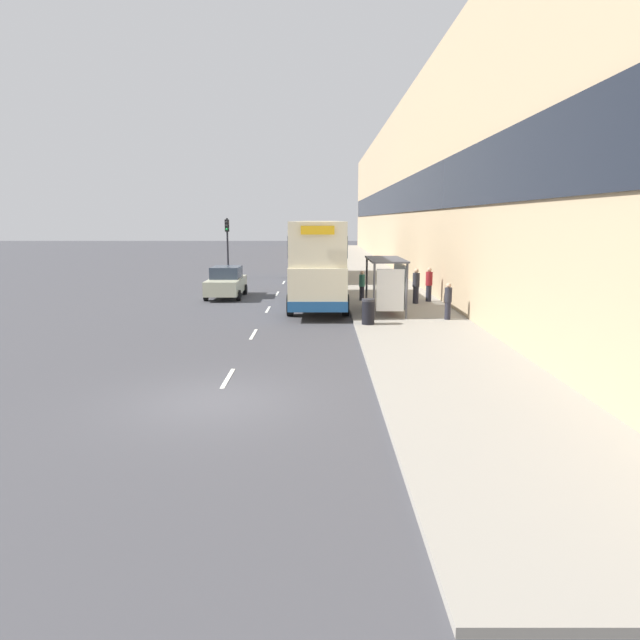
% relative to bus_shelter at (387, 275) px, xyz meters
% --- Properties ---
extents(ground_plane, '(220.00, 220.00, 0.00)m').
position_rel_bus_shelter_xyz_m(ground_plane, '(-5.77, -12.61, -1.88)').
color(ground_plane, '#424247').
extents(pavement, '(5.00, 93.00, 0.14)m').
position_rel_bus_shelter_xyz_m(pavement, '(0.73, 25.89, -1.81)').
color(pavement, gray).
rests_on(pavement, ground_plane).
extents(terrace_facade, '(3.10, 93.00, 13.75)m').
position_rel_bus_shelter_xyz_m(terrace_facade, '(4.72, 25.89, 4.99)').
color(terrace_facade, tan).
rests_on(terrace_facade, ground_plane).
extents(lane_mark_0, '(0.12, 2.00, 0.01)m').
position_rel_bus_shelter_xyz_m(lane_mark_0, '(-5.77, -10.56, -1.87)').
color(lane_mark_0, silver).
rests_on(lane_mark_0, ground_plane).
extents(lane_mark_1, '(0.12, 2.00, 0.01)m').
position_rel_bus_shelter_xyz_m(lane_mark_1, '(-5.77, -4.34, -1.87)').
color(lane_mark_1, silver).
rests_on(lane_mark_1, ground_plane).
extents(lane_mark_2, '(0.12, 2.00, 0.01)m').
position_rel_bus_shelter_xyz_m(lane_mark_2, '(-5.77, 1.87, -1.87)').
color(lane_mark_2, silver).
rests_on(lane_mark_2, ground_plane).
extents(lane_mark_3, '(0.12, 2.00, 0.01)m').
position_rel_bus_shelter_xyz_m(lane_mark_3, '(-5.77, 8.09, -1.87)').
color(lane_mark_3, silver).
rests_on(lane_mark_3, ground_plane).
extents(lane_mark_4, '(0.12, 2.00, 0.01)m').
position_rel_bus_shelter_xyz_m(lane_mark_4, '(-5.77, 14.30, -1.87)').
color(lane_mark_4, silver).
rests_on(lane_mark_4, ground_plane).
extents(lane_mark_5, '(0.12, 2.00, 0.01)m').
position_rel_bus_shelter_xyz_m(lane_mark_5, '(-5.77, 20.52, -1.87)').
color(lane_mark_5, silver).
rests_on(lane_mark_5, ground_plane).
extents(lane_mark_6, '(0.12, 2.00, 0.01)m').
position_rel_bus_shelter_xyz_m(lane_mark_6, '(-5.77, 26.73, -1.87)').
color(lane_mark_6, silver).
rests_on(lane_mark_6, ground_plane).
extents(lane_mark_7, '(0.12, 2.00, 0.01)m').
position_rel_bus_shelter_xyz_m(lane_mark_7, '(-5.77, 32.95, -1.87)').
color(lane_mark_7, silver).
rests_on(lane_mark_7, ground_plane).
extents(lane_mark_8, '(0.12, 2.00, 0.01)m').
position_rel_bus_shelter_xyz_m(lane_mark_8, '(-5.77, 39.17, -1.87)').
color(lane_mark_8, silver).
rests_on(lane_mark_8, ground_plane).
extents(bus_shelter, '(1.60, 4.20, 2.48)m').
position_rel_bus_shelter_xyz_m(bus_shelter, '(0.00, 0.00, 0.00)').
color(bus_shelter, '#4C4C51').
rests_on(bus_shelter, ground_plane).
extents(double_decker_bus_near, '(2.85, 10.84, 4.30)m').
position_rel_bus_shelter_xyz_m(double_decker_bus_near, '(-3.30, 3.34, 0.41)').
color(double_decker_bus_near, beige).
rests_on(double_decker_bus_near, ground_plane).
extents(double_decker_bus_ahead, '(2.85, 10.90, 4.30)m').
position_rel_bus_shelter_xyz_m(double_decker_bus_ahead, '(-3.21, 16.80, 0.41)').
color(double_decker_bus_ahead, beige).
rests_on(double_decker_bus_ahead, ground_plane).
extents(car_0, '(1.99, 4.37, 1.77)m').
position_rel_bus_shelter_xyz_m(car_0, '(-2.98, 34.88, -1.00)').
color(car_0, silver).
rests_on(car_0, ground_plane).
extents(car_1, '(2.03, 4.20, 1.73)m').
position_rel_bus_shelter_xyz_m(car_1, '(-3.00, 51.42, -1.02)').
color(car_1, maroon).
rests_on(car_1, ground_plane).
extents(car_2, '(2.00, 4.44, 1.76)m').
position_rel_bus_shelter_xyz_m(car_2, '(-8.55, 6.40, -1.01)').
color(car_2, '#B7B799').
rests_on(car_2, ground_plane).
extents(car_3, '(2.06, 4.26, 1.79)m').
position_rel_bus_shelter_xyz_m(car_3, '(-2.65, 43.34, -0.99)').
color(car_3, black).
rests_on(car_3, ground_plane).
extents(pedestrian_at_shelter, '(0.35, 0.35, 1.78)m').
position_rel_bus_shelter_xyz_m(pedestrian_at_shelter, '(2.52, 3.81, -0.83)').
color(pedestrian_at_shelter, '#23232D').
rests_on(pedestrian_at_shelter, ground_plane).
extents(pedestrian_1, '(0.31, 0.31, 1.58)m').
position_rel_bus_shelter_xyz_m(pedestrian_1, '(2.29, -1.75, -0.93)').
color(pedestrian_1, '#23232D').
rests_on(pedestrian_1, ground_plane).
extents(pedestrian_2, '(0.31, 0.31, 1.58)m').
position_rel_bus_shelter_xyz_m(pedestrian_2, '(-0.97, 4.16, -0.93)').
color(pedestrian_2, '#23232D').
rests_on(pedestrian_2, ground_plane).
extents(pedestrian_3, '(0.36, 0.36, 1.79)m').
position_rel_bus_shelter_xyz_m(pedestrian_3, '(1.72, 3.07, -0.82)').
color(pedestrian_3, '#23232D').
rests_on(pedestrian_3, ground_plane).
extents(litter_bin, '(0.55, 0.55, 1.05)m').
position_rel_bus_shelter_xyz_m(litter_bin, '(-1.22, -2.90, -1.21)').
color(litter_bin, black).
rests_on(litter_bin, ground_plane).
extents(traffic_light_far_kerb, '(0.30, 0.32, 4.51)m').
position_rel_bus_shelter_xyz_m(traffic_light_far_kerb, '(-10.17, 17.30, 1.18)').
color(traffic_light_far_kerb, black).
rests_on(traffic_light_far_kerb, ground_plane).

